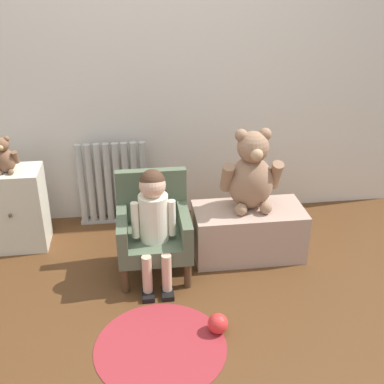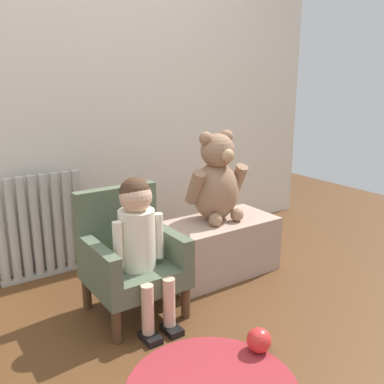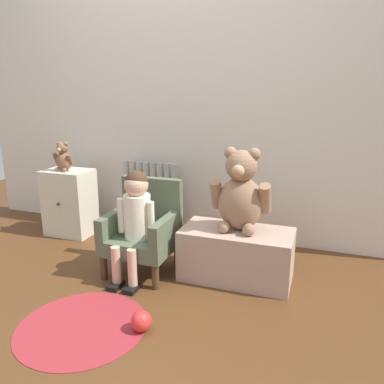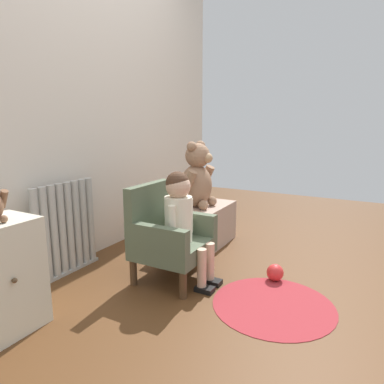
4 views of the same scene
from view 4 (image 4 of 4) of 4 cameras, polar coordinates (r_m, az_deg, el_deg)
The scene contains 9 objects.
ground_plane at distance 2.07m, azimuth 8.74°, elevation -16.83°, with size 6.00×6.00×0.00m, color #543219.
back_wall at distance 2.55m, azimuth -19.31°, elevation 15.85°, with size 3.80×0.05×2.40m, color silver.
radiator at distance 2.38m, azimuth -20.29°, elevation -5.82°, with size 0.50×0.05×0.61m.
child_armchair at distance 2.17m, azimuth -4.21°, elevation -7.16°, with size 0.43×0.42×0.60m.
child_figure at distance 2.07m, azimuth -1.79°, elevation -3.42°, with size 0.25×0.35×0.69m.
low_bench at distance 2.75m, azimuth 1.26°, elevation -5.80°, with size 0.69×0.35×0.32m, color tan.
large_teddy_bear at distance 2.68m, azimuth 0.83°, elevation 2.30°, with size 0.38×0.26×0.52m.
floor_rug at distance 2.02m, azimuth 13.38°, elevation -17.80°, with size 0.66×0.66×0.01m, color maroon.
toy_ball at distance 2.27m, azimuth 13.68°, elevation -12.91°, with size 0.11×0.11×0.11m, color red.
Camera 4 is at (-1.73, -0.60, 0.98)m, focal length 32.00 mm.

